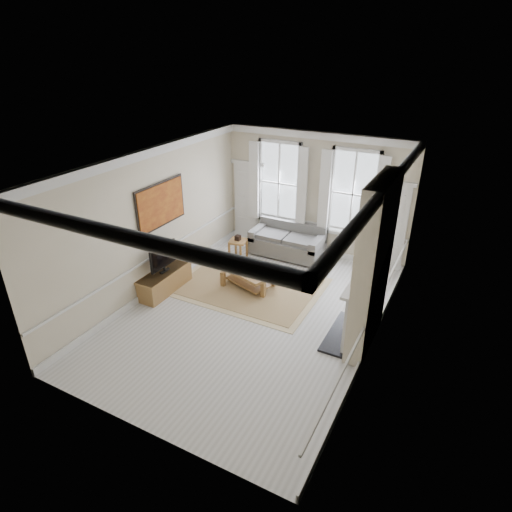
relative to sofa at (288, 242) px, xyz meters
The scene contains 23 objects.
floor 3.17m from the sofa, 80.32° to the right, with size 7.20×7.20×0.00m, color #B7B5AD.
ceiling 4.37m from the sofa, 80.32° to the right, with size 7.20×7.20×0.00m, color white.
back_wall 1.51m from the sofa, 42.89° to the left, with size 5.20×5.20×0.00m, color beige.
left_wall 3.96m from the sofa, 123.67° to the right, with size 7.20×7.20×0.00m, color beige.
right_wall 4.61m from the sofa, 44.80° to the right, with size 7.20×7.20×0.00m, color beige.
window_left 1.67m from the sofa, 139.62° to the left, with size 1.26×0.20×2.20m, color #B2BCC6, non-canonical shape.
window_right 2.24m from the sofa, 15.64° to the left, with size 1.26×0.20×2.20m, color #B2BCC6, non-canonical shape.
door_left 1.77m from the sofa, 163.43° to the left, with size 0.90×0.08×2.30m, color silver.
door_right 2.73m from the sofa, ahead, with size 0.90×0.08×2.30m, color silver.
painting 3.85m from the sofa, 125.87° to the right, with size 0.05×1.66×1.06m, color #B7691F.
chimney_breast 4.35m from the sofa, 44.54° to the right, with size 0.35×1.70×3.38m, color beige.
hearth 3.87m from the sofa, 48.97° to the right, with size 0.55×1.50×0.05m, color black.
fireplace 4.00m from the sofa, 46.81° to the right, with size 0.21×1.45×1.33m.
mirror 4.33m from the sofa, 46.70° to the right, with size 0.06×1.26×1.06m, color #B98C32.
sofa is the anchor object (origin of this frame).
side_table 1.42m from the sofa, 143.78° to the right, with size 0.53×0.53×0.54m.
rug 2.13m from the sofa, 93.67° to the right, with size 3.50×2.60×0.02m, color #9F8352.
coffee_table 2.10m from the sofa, 93.67° to the right, with size 1.43×1.08×0.47m.
ceramic_pot_a 2.08m from the sofa, 100.66° to the right, with size 0.12×0.12×0.12m, color black.
ceramic_pot_b 2.15m from the sofa, 88.24° to the right, with size 0.14×0.14×0.10m, color black.
bowl 2.00m from the sofa, 92.42° to the right, with size 0.24×0.24×0.06m, color black.
tv_stand 3.68m from the sofa, 119.51° to the right, with size 0.48×1.50×0.54m, color olive.
tv 3.71m from the sofa, 119.20° to the right, with size 0.08×0.90×0.68m.
Camera 1 is at (3.75, -6.98, 5.41)m, focal length 30.00 mm.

